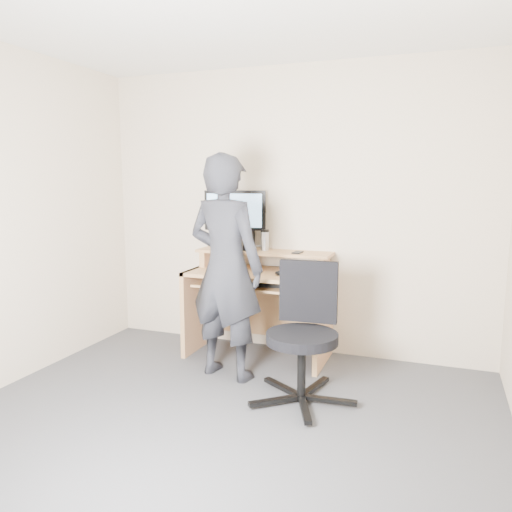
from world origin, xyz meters
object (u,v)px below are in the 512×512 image
Objects in this scene: person at (226,268)px; desk at (261,293)px; office_chair at (304,328)px; monitor at (235,214)px.

desk is at bearing -87.80° from person.
office_chair reaches higher than desk.
person reaches higher than desk.
person reaches higher than office_chair.
desk is at bearing -26.86° from monitor.
monitor is 0.78m from person.
office_chair is 0.78m from person.
office_chair is at bearing -52.28° from desk.
monitor is 0.59× the size of office_chair.
office_chair is 0.54× the size of person.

